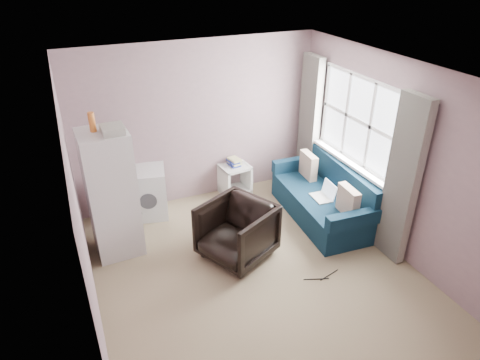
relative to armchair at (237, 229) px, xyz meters
The scene contains 8 objects.
room 0.92m from the armchair, 73.30° to the right, with size 3.84×4.24×2.54m.
armchair is the anchor object (origin of this frame).
fridge 1.65m from the armchair, 151.36° to the left, with size 0.62×0.61×1.94m.
washing_machine 1.68m from the armchair, 119.56° to the left, with size 0.63×0.63×0.76m.
side_table 1.69m from the armchair, 68.69° to the left, with size 0.50×0.50×0.62m.
sofa 1.63m from the armchair, 12.64° to the left, with size 0.96×1.91×0.83m.
window_dressing 2.02m from the armchair, ahead, with size 0.17×2.62×2.18m.
floor_cables 1.23m from the armchair, 45.37° to the right, with size 0.50×0.12×0.01m.
Camera 1 is at (-1.83, -3.80, 3.59)m, focal length 32.00 mm.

